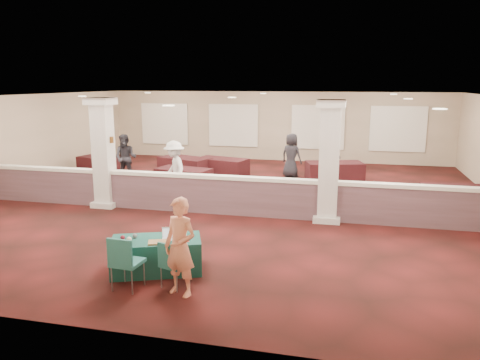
% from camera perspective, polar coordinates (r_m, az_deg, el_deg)
% --- Properties ---
extents(ground, '(16.00, 16.00, 0.00)m').
position_cam_1_polar(ground, '(14.64, -0.94, -2.53)').
color(ground, '#3F100F').
rests_on(ground, ground).
extents(wall_back, '(16.00, 0.04, 3.20)m').
position_cam_1_polar(wall_back, '(22.11, 4.26, 6.55)').
color(wall_back, gray).
rests_on(wall_back, ground).
extents(wall_front, '(16.00, 0.04, 3.20)m').
position_cam_1_polar(wall_front, '(7.04, -17.54, -5.57)').
color(wall_front, gray).
rests_on(wall_front, ground).
extents(wall_left, '(0.04, 16.00, 3.20)m').
position_cam_1_polar(wall_left, '(18.05, -26.45, 4.15)').
color(wall_left, gray).
rests_on(wall_left, ground).
extents(ceiling, '(16.00, 16.00, 0.02)m').
position_cam_1_polar(ceiling, '(14.18, -0.99, 10.09)').
color(ceiling, silver).
rests_on(ceiling, wall_back).
extents(partition_wall, '(15.60, 0.28, 1.10)m').
position_cam_1_polar(partition_wall, '(13.09, -2.59, -1.71)').
color(partition_wall, '#4C3437').
rests_on(partition_wall, ground).
extents(column_left, '(0.72, 0.72, 3.20)m').
position_cam_1_polar(column_left, '(14.25, -16.30, 3.32)').
color(column_left, beige).
rests_on(column_left, ground).
extents(column_right, '(0.72, 0.72, 3.20)m').
position_cam_1_polar(column_right, '(12.40, 10.82, 2.36)').
color(column_right, beige).
rests_on(column_right, ground).
extents(sconce_left, '(0.12, 0.12, 0.18)m').
position_cam_1_polar(sconce_left, '(14.35, -17.36, 4.77)').
color(sconce_left, brown).
rests_on(sconce_left, column_left).
extents(sconce_right, '(0.12, 0.12, 0.18)m').
position_cam_1_polar(sconce_right, '(14.07, -15.39, 4.75)').
color(sconce_right, brown).
rests_on(sconce_right, column_left).
extents(near_table, '(1.91, 1.43, 0.66)m').
position_cam_1_polar(near_table, '(9.38, -10.14, -9.01)').
color(near_table, '#103E3C').
rests_on(near_table, ground).
extents(conf_chair_main, '(0.55, 0.55, 0.87)m').
position_cam_1_polar(conf_chair_main, '(8.54, -8.29, -9.76)').
color(conf_chair_main, '#205E54').
rests_on(conf_chair_main, ground).
extents(conf_chair_side, '(0.54, 0.54, 1.00)m').
position_cam_1_polar(conf_chair_side, '(8.59, -13.93, -9.33)').
color(conf_chair_side, '#205E54').
rests_on(conf_chair_side, ground).
extents(woman, '(0.72, 0.59, 1.73)m').
position_cam_1_polar(woman, '(8.17, -7.31, -8.11)').
color(woman, '#D97C5E').
rests_on(woman, ground).
extents(far_table_front_left, '(2.19, 1.60, 0.80)m').
position_cam_1_polar(far_table_front_left, '(18.13, -6.72, 1.50)').
color(far_table_front_left, black).
rests_on(far_table_front_left, ground).
extents(far_table_front_center, '(1.98, 1.26, 0.74)m').
position_cam_1_polar(far_table_front_center, '(16.16, -6.85, 0.12)').
color(far_table_front_center, black).
rests_on(far_table_front_center, ground).
extents(far_table_front_right, '(1.89, 1.07, 0.74)m').
position_cam_1_polar(far_table_front_right, '(14.70, 24.75, -2.10)').
color(far_table_front_right, black).
rests_on(far_table_front_right, ground).
extents(far_table_back_left, '(1.76, 1.19, 0.65)m').
position_cam_1_polar(far_table_back_left, '(19.96, -16.94, 1.80)').
color(far_table_back_left, black).
rests_on(far_table_back_left, ground).
extents(far_table_back_center, '(2.11, 1.42, 0.78)m').
position_cam_1_polar(far_table_back_center, '(17.89, -2.23, 1.40)').
color(far_table_back_center, black).
rests_on(far_table_back_center, ground).
extents(far_table_back_right, '(2.18, 1.50, 0.81)m').
position_cam_1_polar(far_table_back_right, '(17.24, 11.43, 0.82)').
color(far_table_back_right, black).
rests_on(far_table_back_right, ground).
extents(attendee_a, '(0.89, 0.56, 1.75)m').
position_cam_1_polar(attendee_a, '(17.87, -13.75, 2.64)').
color(attendee_a, black).
rests_on(attendee_a, ground).
extents(attendee_b, '(1.15, 1.24, 1.82)m').
position_cam_1_polar(attendee_b, '(15.01, -7.98, 1.29)').
color(attendee_b, silver).
rests_on(attendee_b, ground).
extents(attendee_c, '(0.97, 0.91, 1.54)m').
position_cam_1_polar(attendee_c, '(18.28, 10.98, 2.63)').
color(attendee_c, black).
rests_on(attendee_c, ground).
extents(attendee_d, '(0.95, 0.74, 1.70)m').
position_cam_1_polar(attendee_d, '(18.20, 6.28, 3.00)').
color(attendee_d, black).
rests_on(attendee_d, ground).
extents(laptop_base, '(0.35, 0.30, 0.02)m').
position_cam_1_polar(laptop_base, '(9.21, -8.53, -7.10)').
color(laptop_base, silver).
rests_on(laptop_base, near_table).
extents(laptop_screen, '(0.28, 0.12, 0.20)m').
position_cam_1_polar(laptop_screen, '(9.28, -8.55, -6.27)').
color(laptop_screen, silver).
rests_on(laptop_screen, near_table).
extents(screen_glow, '(0.25, 0.10, 0.17)m').
position_cam_1_polar(screen_glow, '(9.27, -8.54, -6.36)').
color(screen_glow, '#D0E0FA').
rests_on(screen_glow, near_table).
extents(knitting, '(0.44, 0.38, 0.03)m').
position_cam_1_polar(knitting, '(9.05, -9.98, -7.48)').
color(knitting, '#B26B1C').
rests_on(knitting, near_table).
extents(yarn_cream, '(0.10, 0.10, 0.10)m').
position_cam_1_polar(yarn_cream, '(9.20, -13.36, -7.05)').
color(yarn_cream, beige).
rests_on(yarn_cream, near_table).
extents(yarn_red, '(0.09, 0.09, 0.09)m').
position_cam_1_polar(yarn_red, '(9.34, -14.11, -6.82)').
color(yarn_red, maroon).
rests_on(yarn_red, near_table).
extents(yarn_grey, '(0.09, 0.09, 0.09)m').
position_cam_1_polar(yarn_grey, '(9.38, -12.70, -6.67)').
color(yarn_grey, '#515156').
rests_on(yarn_grey, near_table).
extents(scissors, '(0.11, 0.06, 0.01)m').
position_cam_1_polar(scissors, '(9.02, -6.52, -7.49)').
color(scissors, '#B52213').
rests_on(scissors, near_table).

